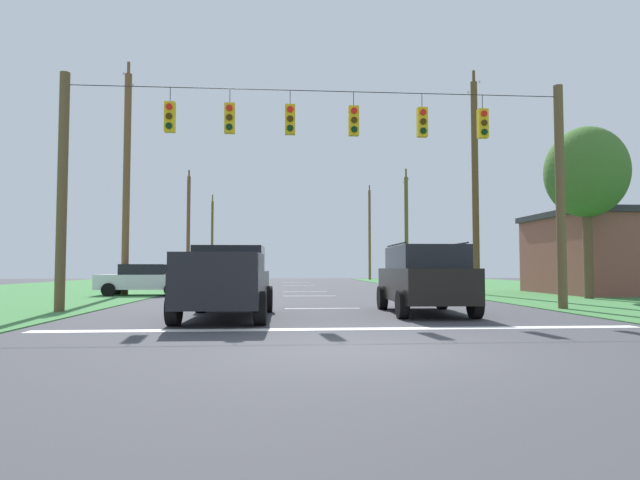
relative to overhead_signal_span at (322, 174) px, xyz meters
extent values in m
plane|color=#3D3D42|center=(0.10, -7.97, -4.32)|extent=(120.00, 120.00, 0.00)
cube|color=#3B783C|center=(15.20, 7.03, -4.30)|extent=(16.00, 80.00, 0.03)
cube|color=white|center=(0.10, -5.02, -4.31)|extent=(13.48, 0.45, 0.01)
cube|color=white|center=(0.10, 0.98, -4.31)|extent=(2.50, 0.15, 0.01)
cube|color=white|center=(0.10, 8.89, -4.31)|extent=(2.50, 0.15, 0.01)
cube|color=white|center=(0.10, 13.43, -4.31)|extent=(2.50, 0.15, 0.01)
cube|color=white|center=(0.10, 24.25, -4.31)|extent=(2.50, 0.15, 0.01)
cube|color=white|center=(0.10, 32.09, -4.31)|extent=(2.50, 0.15, 0.01)
cylinder|color=brown|center=(-7.96, 0.00, -0.63)|extent=(0.30, 0.30, 7.38)
cylinder|color=brown|center=(7.86, 0.00, -0.63)|extent=(0.30, 0.30, 7.38)
cylinder|color=black|center=(-0.05, 0.00, 2.68)|extent=(15.81, 0.02, 0.02)
cylinder|color=black|center=(-4.76, 0.00, 2.44)|extent=(0.02, 0.02, 0.48)
cube|color=yellow|center=(-4.76, 0.00, 1.73)|extent=(0.32, 0.24, 0.95)
cylinder|color=red|center=(-4.76, -0.14, 2.03)|extent=(0.20, 0.04, 0.20)
cylinder|color=#352203|center=(-4.76, -0.14, 1.73)|extent=(0.20, 0.04, 0.20)
cylinder|color=black|center=(-4.76, -0.14, 1.43)|extent=(0.20, 0.04, 0.20)
cylinder|color=black|center=(-2.91, 0.00, 2.44)|extent=(0.02, 0.02, 0.48)
cube|color=yellow|center=(-2.91, 0.00, 1.73)|extent=(0.32, 0.24, 0.95)
cylinder|color=red|center=(-2.91, -0.14, 2.03)|extent=(0.20, 0.04, 0.20)
cylinder|color=#352203|center=(-2.91, -0.14, 1.73)|extent=(0.20, 0.04, 0.20)
cylinder|color=black|center=(-2.91, -0.14, 1.43)|extent=(0.20, 0.04, 0.20)
cylinder|color=black|center=(-1.01, 0.00, 2.44)|extent=(0.02, 0.02, 0.48)
cube|color=yellow|center=(-1.01, 0.00, 1.73)|extent=(0.32, 0.24, 0.95)
cylinder|color=red|center=(-1.01, -0.14, 2.03)|extent=(0.20, 0.04, 0.20)
cylinder|color=#352203|center=(-1.01, -0.14, 1.73)|extent=(0.20, 0.04, 0.20)
cylinder|color=black|center=(-1.01, -0.14, 1.43)|extent=(0.20, 0.04, 0.20)
cylinder|color=black|center=(1.03, 0.00, 2.44)|extent=(0.02, 0.02, 0.48)
cube|color=yellow|center=(1.03, 0.00, 1.73)|extent=(0.32, 0.24, 0.95)
cylinder|color=red|center=(1.03, -0.14, 2.03)|extent=(0.20, 0.04, 0.20)
cylinder|color=#352203|center=(1.03, -0.14, 1.73)|extent=(0.20, 0.04, 0.20)
cylinder|color=black|center=(1.03, -0.14, 1.43)|extent=(0.20, 0.04, 0.20)
cylinder|color=black|center=(3.27, 0.00, 2.44)|extent=(0.02, 0.02, 0.48)
cube|color=yellow|center=(3.27, 0.00, 1.73)|extent=(0.32, 0.24, 0.95)
cylinder|color=red|center=(3.27, -0.14, 2.03)|extent=(0.20, 0.04, 0.20)
cylinder|color=#352203|center=(3.27, -0.14, 1.73)|extent=(0.20, 0.04, 0.20)
cylinder|color=black|center=(3.27, -0.14, 1.43)|extent=(0.20, 0.04, 0.20)
cylinder|color=black|center=(5.28, 0.00, 2.44)|extent=(0.02, 0.02, 0.48)
cube|color=yellow|center=(5.28, 0.00, 1.73)|extent=(0.32, 0.24, 0.95)
cylinder|color=red|center=(5.28, -0.14, 2.03)|extent=(0.20, 0.04, 0.20)
cylinder|color=#352203|center=(5.28, -0.14, 1.73)|extent=(0.20, 0.04, 0.20)
cylinder|color=black|center=(5.28, -0.14, 1.43)|extent=(0.20, 0.04, 0.20)
cube|color=black|center=(-2.72, -2.27, -3.49)|extent=(2.13, 5.45, 0.85)
cube|color=black|center=(-2.71, -1.62, -2.72)|extent=(1.89, 1.94, 0.70)
cube|color=black|center=(-3.69, -3.60, -2.84)|extent=(0.16, 2.38, 0.45)
cube|color=black|center=(-1.81, -3.64, -2.84)|extent=(0.16, 2.38, 0.45)
cube|color=black|center=(-2.78, -4.92, -2.84)|extent=(1.96, 0.15, 0.45)
cylinder|color=black|center=(-3.68, -0.41, -3.92)|extent=(0.30, 0.81, 0.80)
cylinder|color=black|center=(-1.68, -0.46, -3.92)|extent=(0.30, 0.81, 0.80)
cylinder|color=black|center=(-3.76, -4.08, -3.92)|extent=(0.30, 0.81, 0.80)
cylinder|color=black|center=(-1.76, -4.13, -3.92)|extent=(0.30, 0.81, 0.80)
cube|color=black|center=(2.94, -1.22, -3.46)|extent=(2.09, 4.86, 0.95)
cube|color=black|center=(2.93, -1.37, -2.66)|extent=(1.89, 3.25, 0.65)
cylinder|color=black|center=(2.08, -1.34, -2.29)|extent=(0.13, 2.72, 0.05)
cylinder|color=black|center=(3.78, -1.39, -2.29)|extent=(0.13, 2.72, 0.05)
cylinder|color=black|center=(2.01, 0.44, -3.94)|extent=(0.28, 0.77, 0.76)
cylinder|color=black|center=(3.96, 0.39, -3.94)|extent=(0.28, 0.77, 0.76)
cylinder|color=black|center=(1.91, -2.82, -3.94)|extent=(0.28, 0.77, 0.76)
cylinder|color=black|center=(3.86, -2.88, -3.94)|extent=(0.28, 0.77, 0.76)
cube|color=silver|center=(-7.88, 9.78, -3.65)|extent=(4.37, 1.96, 0.70)
cube|color=black|center=(-7.88, 9.78, -3.05)|extent=(2.16, 1.70, 0.50)
cylinder|color=black|center=(-6.49, 10.73, -4.00)|extent=(0.65, 0.24, 0.64)
cylinder|color=black|center=(-6.42, 8.93, -4.00)|extent=(0.65, 0.24, 0.64)
cylinder|color=black|center=(-9.33, 10.62, -4.00)|extent=(0.65, 0.24, 0.64)
cylinder|color=black|center=(-9.26, 8.82, -4.00)|extent=(0.65, 0.24, 0.64)
cube|color=maroon|center=(-5.64, 15.35, -3.65)|extent=(4.32, 1.86, 0.70)
cube|color=black|center=(-5.64, 15.35, -3.05)|extent=(2.12, 1.65, 0.50)
cylinder|color=black|center=(-4.21, 16.23, -4.00)|extent=(0.64, 0.23, 0.64)
cylinder|color=black|center=(-4.24, 14.43, -4.00)|extent=(0.64, 0.23, 0.64)
cylinder|color=black|center=(-7.05, 16.27, -4.00)|extent=(0.64, 0.23, 0.64)
cylinder|color=black|center=(-7.07, 14.47, -4.00)|extent=(0.64, 0.23, 0.64)
cylinder|color=brown|center=(8.60, 9.58, 1.13)|extent=(0.33, 0.33, 10.90)
cube|color=brown|center=(8.60, 9.58, 6.18)|extent=(0.12, 0.12, 1.98)
cylinder|color=#B2B7BC|center=(8.60, 10.37, 6.30)|extent=(0.08, 0.08, 0.12)
cylinder|color=#B2B7BC|center=(8.60, 8.79, 6.30)|extent=(0.08, 0.08, 0.12)
cylinder|color=brown|center=(8.75, 25.12, -0.01)|extent=(0.30, 0.30, 8.61)
cube|color=brown|center=(8.75, 25.12, 3.89)|extent=(0.12, 0.12, 2.16)
cylinder|color=#B2B7BC|center=(8.75, 25.98, 4.01)|extent=(0.08, 0.08, 0.12)
cylinder|color=#B2B7BC|center=(8.75, 24.26, 4.01)|extent=(0.08, 0.08, 0.12)
cylinder|color=brown|center=(8.78, 42.82, 0.74)|extent=(0.28, 0.28, 10.12)
cube|color=brown|center=(8.78, 42.82, 5.40)|extent=(0.12, 0.12, 1.97)
cylinder|color=#B2B7BC|center=(8.78, 43.61, 5.52)|extent=(0.08, 0.08, 0.12)
cylinder|color=#B2B7BC|center=(8.78, 42.03, 5.52)|extent=(0.08, 0.08, 0.12)
cylinder|color=brown|center=(-8.83, 9.86, 1.15)|extent=(0.34, 0.34, 10.94)
cube|color=brown|center=(-8.83, 9.86, 6.22)|extent=(0.12, 0.12, 2.01)
cylinder|color=#B2B7BC|center=(-8.83, 10.66, 6.34)|extent=(0.08, 0.08, 0.12)
cylinder|color=#B2B7BC|center=(-8.83, 9.05, 6.34)|extent=(0.08, 0.08, 0.12)
cylinder|color=brown|center=(-8.71, 27.03, 0.06)|extent=(0.28, 0.28, 8.76)
cube|color=brown|center=(-8.71, 27.03, 4.05)|extent=(0.12, 0.12, 1.87)
cylinder|color=#B2B7BC|center=(-8.71, 27.78, 4.17)|extent=(0.08, 0.08, 0.12)
cylinder|color=#B2B7BC|center=(-8.71, 26.29, 4.17)|extent=(0.08, 0.08, 0.12)
cylinder|color=brown|center=(-8.73, 42.44, 0.01)|extent=(0.26, 0.26, 8.67)
cube|color=brown|center=(-8.73, 42.44, 3.95)|extent=(0.12, 0.12, 2.22)
cylinder|color=#B2B7BC|center=(-8.73, 43.33, 4.07)|extent=(0.08, 0.08, 0.12)
cylinder|color=#B2B7BC|center=(-8.73, 41.55, 4.07)|extent=(0.08, 0.08, 0.12)
cube|color=brown|center=(-8.73, 42.44, 3.05)|extent=(0.12, 0.12, 2.38)
cylinder|color=#B2B7BC|center=(-8.73, 43.39, 3.17)|extent=(0.08, 0.08, 0.12)
cylinder|color=#B2B7BC|center=(-8.73, 41.49, 3.17)|extent=(0.08, 0.08, 0.12)
cylinder|color=brown|center=(11.96, 5.35, -2.10)|extent=(0.39, 0.39, 4.43)
ellipsoid|color=#3C6829|center=(11.96, 5.35, 1.19)|extent=(3.47, 3.47, 3.94)
camera|label=1|loc=(-1.31, -16.78, -2.97)|focal=30.04mm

